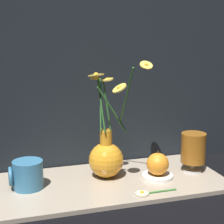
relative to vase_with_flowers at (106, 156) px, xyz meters
The scene contains 8 objects.
ground_plane 0.09m from the vase_with_flowers, 70.34° to the right, with size 6.00×6.00×0.00m, color black.
shelf 0.08m from the vase_with_flowers, 70.34° to the right, with size 0.65×0.31×0.01m.
vase_with_flowers is the anchor object (origin of this frame).
yellow_mug 0.23m from the vase_with_flowers, behind, with size 0.09×0.08×0.08m.
tea_glass 0.27m from the vase_with_flowers, ahead, with size 0.08×0.08×0.12m.
saucer_plate 0.16m from the vase_with_flowers, 20.43° to the right, with size 0.09×0.09×0.01m.
orange_fruit 0.15m from the vase_with_flowers, 20.43° to the right, with size 0.07×0.07×0.07m.
loose_daisy 0.18m from the vase_with_flowers, 65.39° to the right, with size 0.12×0.04×0.01m.
Camera 1 is at (-0.31, -0.98, 0.43)m, focal length 60.00 mm.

